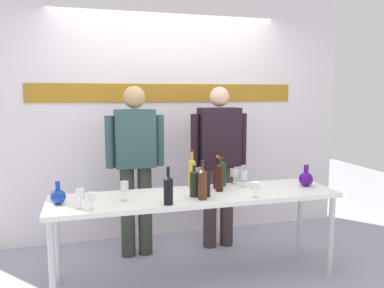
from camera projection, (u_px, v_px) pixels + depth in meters
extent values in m
plane|color=#999BAF|center=(197.00, 279.00, 3.40)|extent=(10.00, 10.00, 0.00)
cube|color=white|center=(167.00, 105.00, 4.36)|extent=(4.27, 0.10, 3.00)
cube|color=#AD771F|center=(168.00, 93.00, 4.28)|extent=(2.99, 0.01, 0.20)
cube|color=white|center=(197.00, 196.00, 3.30)|extent=(2.46, 0.61, 0.04)
cylinder|color=silver|center=(52.00, 269.00, 2.79)|extent=(0.05, 0.05, 0.74)
cylinder|color=silver|center=(331.00, 237.00, 3.41)|extent=(0.05, 0.05, 0.74)
cylinder|color=silver|center=(57.00, 242.00, 3.28)|extent=(0.05, 0.05, 0.74)
cylinder|color=silver|center=(300.00, 219.00, 3.90)|extent=(0.05, 0.05, 0.74)
sphere|color=#14349B|center=(58.00, 197.00, 2.99)|extent=(0.12, 0.12, 0.12)
cylinder|color=#14349B|center=(58.00, 186.00, 2.98)|extent=(0.04, 0.04, 0.08)
sphere|color=#450F84|center=(306.00, 179.00, 3.57)|extent=(0.13, 0.13, 0.13)
cylinder|color=#450F84|center=(306.00, 169.00, 3.55)|extent=(0.04, 0.04, 0.08)
cylinder|color=#33382E|center=(128.00, 212.00, 3.84)|extent=(0.14, 0.14, 0.91)
cylinder|color=#33382E|center=(145.00, 210.00, 3.88)|extent=(0.14, 0.14, 0.91)
cube|color=#335356|center=(135.00, 138.00, 3.76)|extent=(0.39, 0.22, 0.57)
cylinder|color=#335356|center=(110.00, 142.00, 3.70)|extent=(0.09, 0.09, 0.51)
cylinder|color=#335356|center=(159.00, 140.00, 3.83)|extent=(0.09, 0.09, 0.51)
sphere|color=tan|center=(134.00, 97.00, 3.71)|extent=(0.22, 0.22, 0.22)
cylinder|color=#3A2B2D|center=(210.00, 207.00, 4.07)|extent=(0.14, 0.14, 0.88)
cylinder|color=#3A2B2D|center=(227.00, 205.00, 4.12)|extent=(0.14, 0.14, 0.88)
cube|color=black|center=(219.00, 137.00, 3.99)|extent=(0.42, 0.22, 0.60)
cylinder|color=black|center=(195.00, 141.00, 3.93)|extent=(0.09, 0.09, 0.54)
cylinder|color=black|center=(242.00, 139.00, 4.07)|extent=(0.09, 0.09, 0.54)
sphere|color=beige|center=(219.00, 97.00, 3.94)|extent=(0.20, 0.20, 0.20)
cylinder|color=black|center=(168.00, 192.00, 2.98)|extent=(0.07, 0.07, 0.20)
cone|color=black|center=(168.00, 177.00, 2.96)|extent=(0.07, 0.07, 0.03)
cylinder|color=black|center=(168.00, 174.00, 2.96)|extent=(0.02, 0.02, 0.08)
cylinder|color=black|center=(168.00, 168.00, 2.95)|extent=(0.03, 0.03, 0.02)
cylinder|color=gold|center=(192.00, 174.00, 3.52)|extent=(0.07, 0.07, 0.24)
cone|color=gold|center=(192.00, 160.00, 3.50)|extent=(0.07, 0.07, 0.03)
cylinder|color=gold|center=(192.00, 157.00, 3.50)|extent=(0.03, 0.03, 0.09)
cylinder|color=#AD1417|center=(192.00, 151.00, 3.49)|extent=(0.03, 0.03, 0.02)
cylinder|color=#340610|center=(217.00, 177.00, 3.48)|extent=(0.07, 0.07, 0.20)
cone|color=#340610|center=(217.00, 165.00, 3.47)|extent=(0.07, 0.07, 0.03)
cylinder|color=#340610|center=(217.00, 162.00, 3.47)|extent=(0.02, 0.02, 0.08)
cylinder|color=gold|center=(217.00, 157.00, 3.46)|extent=(0.03, 0.03, 0.02)
cylinder|color=#32170D|center=(219.00, 179.00, 3.38)|extent=(0.07, 0.07, 0.23)
cone|color=#32170D|center=(220.00, 165.00, 3.36)|extent=(0.07, 0.07, 0.03)
cylinder|color=#32170D|center=(220.00, 162.00, 3.36)|extent=(0.02, 0.02, 0.06)
cylinder|color=red|center=(220.00, 158.00, 3.35)|extent=(0.03, 0.03, 0.02)
cylinder|color=black|center=(206.00, 184.00, 3.20)|extent=(0.07, 0.07, 0.21)
cone|color=black|center=(206.00, 171.00, 3.19)|extent=(0.07, 0.07, 0.03)
cylinder|color=black|center=(206.00, 167.00, 3.18)|extent=(0.02, 0.02, 0.09)
cylinder|color=black|center=(207.00, 161.00, 3.18)|extent=(0.03, 0.03, 0.02)
cylinder|color=#0F3C19|center=(222.00, 175.00, 3.57)|extent=(0.07, 0.07, 0.21)
cone|color=#0F3C19|center=(222.00, 162.00, 3.56)|extent=(0.07, 0.07, 0.03)
cylinder|color=#0F3C19|center=(222.00, 160.00, 3.55)|extent=(0.02, 0.02, 0.07)
cylinder|color=black|center=(222.00, 155.00, 3.55)|extent=(0.03, 0.03, 0.02)
cylinder|color=black|center=(194.00, 185.00, 3.20)|extent=(0.07, 0.07, 0.20)
cone|color=black|center=(194.00, 171.00, 3.19)|extent=(0.07, 0.07, 0.03)
cylinder|color=black|center=(194.00, 169.00, 3.18)|extent=(0.02, 0.02, 0.07)
cylinder|color=gold|center=(194.00, 164.00, 3.18)|extent=(0.03, 0.03, 0.02)
cylinder|color=#522514|center=(202.00, 186.00, 3.11)|extent=(0.07, 0.07, 0.23)
cone|color=#522514|center=(202.00, 171.00, 3.09)|extent=(0.07, 0.07, 0.03)
cylinder|color=#522514|center=(202.00, 167.00, 3.09)|extent=(0.02, 0.02, 0.08)
cylinder|color=black|center=(202.00, 162.00, 3.08)|extent=(0.03, 0.03, 0.02)
cylinder|color=white|center=(81.00, 209.00, 2.87)|extent=(0.06, 0.06, 0.00)
cylinder|color=white|center=(80.00, 203.00, 2.87)|extent=(0.01, 0.01, 0.08)
cylinder|color=white|center=(80.00, 194.00, 2.86)|extent=(0.07, 0.07, 0.08)
cylinder|color=white|center=(125.00, 201.00, 3.09)|extent=(0.06, 0.06, 0.00)
cylinder|color=white|center=(125.00, 196.00, 3.08)|extent=(0.01, 0.01, 0.08)
cylinder|color=white|center=(124.00, 186.00, 3.07)|extent=(0.06, 0.06, 0.08)
cylinder|color=white|center=(91.00, 209.00, 2.86)|extent=(0.05, 0.05, 0.00)
cylinder|color=white|center=(91.00, 205.00, 2.86)|extent=(0.01, 0.01, 0.06)
cylinder|color=white|center=(91.00, 197.00, 2.85)|extent=(0.06, 0.06, 0.07)
cylinder|color=white|center=(233.00, 184.00, 3.65)|extent=(0.06, 0.06, 0.00)
cylinder|color=white|center=(233.00, 180.00, 3.65)|extent=(0.01, 0.01, 0.07)
cylinder|color=white|center=(234.00, 173.00, 3.64)|extent=(0.07, 0.07, 0.07)
cylinder|color=white|center=(244.00, 187.00, 3.53)|extent=(0.05, 0.05, 0.00)
cylinder|color=white|center=(244.00, 183.00, 3.53)|extent=(0.01, 0.01, 0.07)
cylinder|color=white|center=(244.00, 175.00, 3.52)|extent=(0.07, 0.07, 0.07)
cylinder|color=white|center=(255.00, 197.00, 3.19)|extent=(0.06, 0.06, 0.00)
cylinder|color=white|center=(255.00, 193.00, 3.18)|extent=(0.01, 0.01, 0.06)
cylinder|color=white|center=(255.00, 186.00, 3.18)|extent=(0.07, 0.07, 0.07)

